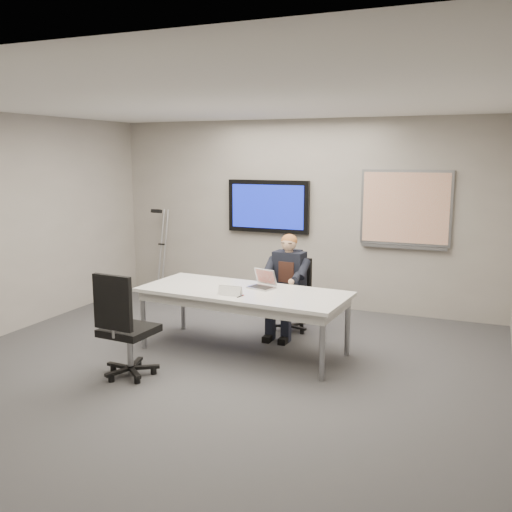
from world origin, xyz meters
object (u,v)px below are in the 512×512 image
at_px(conference_table, 243,297).
at_px(office_chair_near, 127,345).
at_px(office_chair_far, 291,308).
at_px(laptop, 263,283).
at_px(seated_person, 285,296).

bearing_deg(conference_table, office_chair_near, -120.34).
bearing_deg(office_chair_far, laptop, -79.95).
relative_size(office_chair_far, laptop, 2.71).
relative_size(seated_person, laptop, 3.64).
distance_m(conference_table, laptop, 0.30).
height_order(office_chair_far, seated_person, seated_person).
bearing_deg(conference_table, office_chair_far, 80.14).
distance_m(office_chair_far, laptop, 0.93).
bearing_deg(laptop, office_chair_near, -107.24).
bearing_deg(office_chair_near, conference_table, -120.41).
relative_size(office_chair_near, laptop, 3.16).
bearing_deg(conference_table, seated_person, 77.03).
height_order(conference_table, seated_person, seated_person).
bearing_deg(conference_table, laptop, 57.82).
bearing_deg(seated_person, laptop, -92.66).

